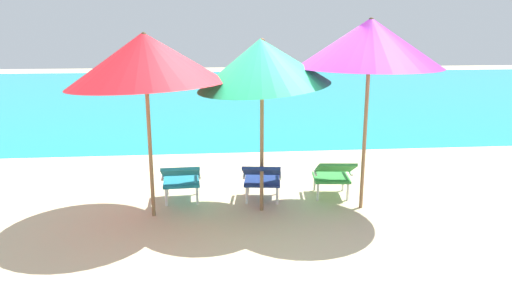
{
  "coord_description": "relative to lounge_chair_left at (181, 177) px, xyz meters",
  "views": [
    {
      "loc": [
        -0.67,
        -6.18,
        2.47
      ],
      "look_at": [
        0.0,
        0.7,
        0.75
      ],
      "focal_mm": 32.8,
      "sensor_mm": 36.0,
      "label": 1
    }
  ],
  "objects": [
    {
      "name": "beach_umbrella_left",
      "position": [
        -0.36,
        -0.39,
        1.69
      ],
      "size": [
        2.67,
        2.65,
        2.47
      ],
      "color": "olive",
      "rests_on": "ground_plane"
    },
    {
      "name": "ground_plane",
      "position": [
        1.12,
        3.78,
        -0.4
      ],
      "size": [
        40.0,
        40.0,
        0.0
      ],
      "primitive_type": "plane",
      "color": "beige"
    },
    {
      "name": "beach_umbrella_right",
      "position": [
        2.53,
        -0.38,
        1.88
      ],
      "size": [
        2.53,
        2.53,
        2.6
      ],
      "color": "olive",
      "rests_on": "ground_plane"
    },
    {
      "name": "lounge_chair_right",
      "position": [
        2.21,
        -0.02,
        0.0
      ],
      "size": [
        0.62,
        0.93,
        0.68
      ],
      "color": "#338E3D",
      "rests_on": "ground_plane"
    },
    {
      "name": "ocean_band",
      "position": [
        1.12,
        11.77,
        -0.4
      ],
      "size": [
        40.0,
        18.0,
        0.01
      ],
      "primitive_type": "cube",
      "color": "teal",
      "rests_on": "ground_plane"
    },
    {
      "name": "lounge_chair_left",
      "position": [
        0.0,
        0.0,
        0.0
      ],
      "size": [
        0.58,
        0.9,
        0.68
      ],
      "color": "teal",
      "rests_on": "ground_plane"
    },
    {
      "name": "lounge_chair_center",
      "position": [
        1.15,
        -0.07,
        0.0
      ],
      "size": [
        0.65,
        0.94,
        0.68
      ],
      "color": "navy",
      "rests_on": "ground_plane"
    },
    {
      "name": "beach_umbrella_center",
      "position": [
        1.12,
        -0.34,
        1.63
      ],
      "size": [
        2.39,
        2.37,
        2.42
      ],
      "color": "olive",
      "rests_on": "ground_plane"
    }
  ]
}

